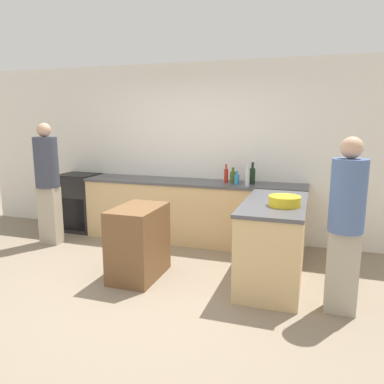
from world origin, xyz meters
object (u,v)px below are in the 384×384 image
Objects in this scene: vinegar_bottle_clear at (247,177)px; hot_sauce_bottle at (226,175)px; dish_soap_bottle at (237,179)px; person_by_range at (48,179)px; wine_bottle_dark at (252,175)px; olive_oil_bottle at (233,177)px; person_at_peninsula at (346,220)px; island_table at (139,242)px; mixing_bowl at (285,201)px; range_oven at (79,202)px.

vinegar_bottle_clear reaches higher than hot_sauce_bottle.
dish_soap_bottle is 2.78m from person_by_range.
person_by_range is at bearing -164.79° from wine_bottle_dark.
olive_oil_bottle is 2.73m from person_by_range.
person_by_range is at bearing 168.09° from person_at_peninsula.
vinegar_bottle_clear is at bearing 11.88° from person_by_range.
vinegar_bottle_clear is at bearing -101.55° from wine_bottle_dark.
person_by_range is 4.14m from person_at_peninsula.
wine_bottle_dark reaches higher than island_table.
mixing_bowl is 1.40m from wine_bottle_dark.
dish_soap_bottle is at bearing 58.29° from island_table.
mixing_bowl is at bearing 149.06° from person_at_peninsula.
vinegar_bottle_clear is 0.17× the size of person_by_range.
dish_soap_bottle reaches higher than range_oven.
range_oven is at bearing -179.36° from hot_sauce_bottle.
vinegar_bottle_clear is 1.13× the size of hot_sauce_bottle.
hot_sauce_bottle is at bearing 132.89° from person_at_peninsula.
vinegar_bottle_clear is at bearing -3.35° from range_oven.
wine_bottle_dark is (2.92, 0.02, 0.59)m from range_oven.
wine_bottle_dark is (0.21, 0.08, 0.05)m from dish_soap_bottle.
island_table is 1.76m from dish_soap_bottle.
person_by_range is 1.06× the size of person_at_peninsula.
wine_bottle_dark is at bearing 15.21° from person_by_range.
person_at_peninsula reaches higher than hot_sauce_bottle.
dish_soap_bottle is at bearing 130.97° from person_at_peninsula.
mixing_bowl is at bearing -66.59° from wine_bottle_dark.
island_table is 2.29m from person_at_peninsula.
vinegar_bottle_clear reaches higher than range_oven.
olive_oil_bottle is (-0.84, 1.30, 0.04)m from mixing_bowl.
vinegar_bottle_clear is 0.97× the size of wine_bottle_dark.
wine_bottle_dark is at bearing 20.91° from dish_soap_bottle.
range_oven is 2.80× the size of mixing_bowl.
vinegar_bottle_clear reaches higher than olive_oil_bottle.
person_at_peninsula reaches higher than island_table.
person_by_range reaches higher than olive_oil_bottle.
dish_soap_bottle is at bearing -1.31° from range_oven.
island_table is 0.47× the size of person_by_range.
dish_soap_bottle is 0.11× the size of person_at_peninsula.
person_at_peninsula reaches higher than range_oven.
range_oven is 2.36m from island_table.
olive_oil_bottle is 0.13× the size of person_at_peninsula.
dish_soap_bottle is 0.10× the size of person_by_range.
olive_oil_bottle reaches higher than mixing_bowl.
vinegar_bottle_clear is (2.88, -0.17, 0.59)m from range_oven.
hot_sauce_bottle is 2.64m from person_by_range.
island_table is 2.03m from person_by_range.
island_table is 0.50× the size of person_at_peninsula.
range_oven is 1.12× the size of island_table.
range_oven is at bearing 178.69° from dish_soap_bottle.
hot_sauce_bottle reaches higher than range_oven.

